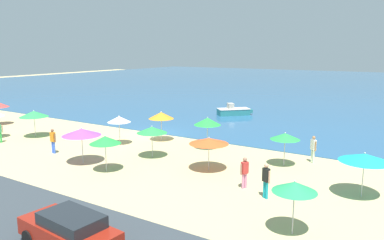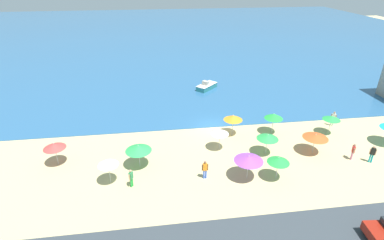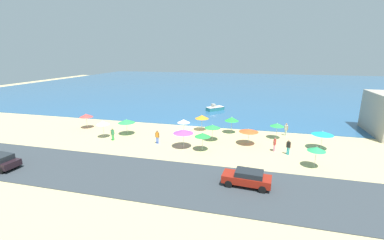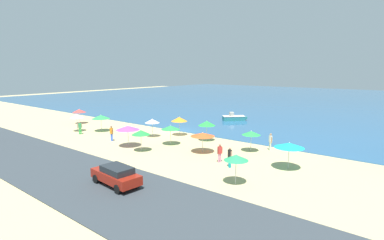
{
  "view_description": "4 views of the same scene",
  "coord_description": "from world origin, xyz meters",
  "px_view_note": "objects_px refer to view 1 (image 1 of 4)",
  "views": [
    {
      "loc": [
        19.77,
        -25.72,
        7.32
      ],
      "look_at": [
        2.24,
        2.14,
        1.11
      ],
      "focal_mm": 35.0,
      "sensor_mm": 36.0,
      "label": 1
    },
    {
      "loc": [
        -6.38,
        -29.71,
        16.46
      ],
      "look_at": [
        -2.46,
        -0.93,
        1.61
      ],
      "focal_mm": 28.0,
      "sensor_mm": 36.0,
      "label": 2
    },
    {
      "loc": [
        9.58,
        -38.21,
        11.36
      ],
      "look_at": [
        0.82,
        -3.86,
        2.04
      ],
      "focal_mm": 24.0,
      "sensor_mm": 36.0,
      "label": 3
    },
    {
      "loc": [
        26.18,
        -30.01,
        8.28
      ],
      "look_at": [
        1.67,
        0.91,
        1.6
      ],
      "focal_mm": 28.0,
      "sensor_mm": 36.0,
      "label": 4
    }
  ],
  "objects_px": {
    "beach_umbrella_8": "(161,115)",
    "beach_umbrella_9": "(34,114)",
    "beach_umbrella_6": "(295,187)",
    "parked_car_1": "(70,230)",
    "beach_umbrella_5": "(365,158)",
    "beach_umbrella_2": "(81,132)",
    "bather_0": "(266,179)",
    "bather_3": "(53,140)",
    "beach_umbrella_4": "(119,119)",
    "beach_umbrella_12": "(152,130)",
    "skiff_nearshore": "(234,111)",
    "beach_umbrella_11": "(209,141)",
    "beach_umbrella_7": "(285,136)",
    "bather_1": "(313,148)",
    "beach_umbrella_3": "(207,121)",
    "bather_2": "(245,171)",
    "beach_umbrella_1": "(105,140)"
  },
  "relations": [
    {
      "from": "beach_umbrella_7",
      "to": "parked_car_1",
      "type": "xyz_separation_m",
      "value": [
        -3.28,
        -14.24,
        -1.11
      ]
    },
    {
      "from": "beach_umbrella_2",
      "to": "beach_umbrella_3",
      "type": "xyz_separation_m",
      "value": [
        5.11,
        7.41,
        0.02
      ]
    },
    {
      "from": "beach_umbrella_8",
      "to": "bather_1",
      "type": "distance_m",
      "value": 12.08
    },
    {
      "from": "beach_umbrella_1",
      "to": "beach_umbrella_2",
      "type": "relative_size",
      "value": 0.91
    },
    {
      "from": "beach_umbrella_8",
      "to": "bather_1",
      "type": "height_order",
      "value": "beach_umbrella_8"
    },
    {
      "from": "beach_umbrella_12",
      "to": "bather_0",
      "type": "xyz_separation_m",
      "value": [
        9.28,
        -2.72,
        -0.92
      ]
    },
    {
      "from": "beach_umbrella_4",
      "to": "beach_umbrella_5",
      "type": "bearing_deg",
      "value": -4.56
    },
    {
      "from": "beach_umbrella_11",
      "to": "beach_umbrella_8",
      "type": "bearing_deg",
      "value": 146.96
    },
    {
      "from": "beach_umbrella_2",
      "to": "bather_0",
      "type": "height_order",
      "value": "beach_umbrella_2"
    },
    {
      "from": "beach_umbrella_6",
      "to": "bather_2",
      "type": "bearing_deg",
      "value": 135.95
    },
    {
      "from": "bather_1",
      "to": "beach_umbrella_2",
      "type": "bearing_deg",
      "value": -147.41
    },
    {
      "from": "beach_umbrella_11",
      "to": "skiff_nearshore",
      "type": "xyz_separation_m",
      "value": [
        -7.31,
        18.55,
        -1.39
      ]
    },
    {
      "from": "beach_umbrella_5",
      "to": "bather_0",
      "type": "xyz_separation_m",
      "value": [
        -4.04,
        -2.76,
        -1.04
      ]
    },
    {
      "from": "beach_umbrella_3",
      "to": "beach_umbrella_12",
      "type": "distance_m",
      "value": 4.45
    },
    {
      "from": "beach_umbrella_3",
      "to": "beach_umbrella_11",
      "type": "xyz_separation_m",
      "value": [
        2.58,
        -4.31,
        -0.24
      ]
    },
    {
      "from": "beach_umbrella_6",
      "to": "skiff_nearshore",
      "type": "xyz_separation_m",
      "value": [
        -14.18,
        23.8,
        -1.53
      ]
    },
    {
      "from": "beach_umbrella_4",
      "to": "beach_umbrella_11",
      "type": "height_order",
      "value": "beach_umbrella_4"
    },
    {
      "from": "bather_0",
      "to": "beach_umbrella_1",
      "type": "bearing_deg",
      "value": -173.14
    },
    {
      "from": "beach_umbrella_3",
      "to": "bather_1",
      "type": "distance_m",
      "value": 7.69
    },
    {
      "from": "beach_umbrella_6",
      "to": "parked_car_1",
      "type": "bearing_deg",
      "value": -139.16
    },
    {
      "from": "skiff_nearshore",
      "to": "bather_1",
      "type": "bearing_deg",
      "value": -47.72
    },
    {
      "from": "beach_umbrella_6",
      "to": "bather_3",
      "type": "distance_m",
      "value": 18.41
    },
    {
      "from": "beach_umbrella_8",
      "to": "parked_car_1",
      "type": "distance_m",
      "value": 17.17
    },
    {
      "from": "beach_umbrella_2",
      "to": "beach_umbrella_3",
      "type": "distance_m",
      "value": 9.0
    },
    {
      "from": "beach_umbrella_4",
      "to": "parked_car_1",
      "type": "distance_m",
      "value": 15.89
    },
    {
      "from": "beach_umbrella_12",
      "to": "skiff_nearshore",
      "type": "height_order",
      "value": "beach_umbrella_12"
    },
    {
      "from": "beach_umbrella_2",
      "to": "beach_umbrella_4",
      "type": "xyz_separation_m",
      "value": [
        -1.39,
        4.97,
        -0.08
      ]
    },
    {
      "from": "beach_umbrella_2",
      "to": "bather_3",
      "type": "xyz_separation_m",
      "value": [
        -3.63,
        0.53,
        -1.08
      ]
    },
    {
      "from": "bather_0",
      "to": "bather_1",
      "type": "distance_m",
      "value": 7.33
    },
    {
      "from": "beach_umbrella_5",
      "to": "parked_car_1",
      "type": "xyz_separation_m",
      "value": [
        -8.28,
        -11.33,
        -1.23
      ]
    },
    {
      "from": "beach_umbrella_5",
      "to": "bather_0",
      "type": "distance_m",
      "value": 5.01
    },
    {
      "from": "beach_umbrella_2",
      "to": "bather_0",
      "type": "distance_m",
      "value": 12.34
    },
    {
      "from": "beach_umbrella_8",
      "to": "beach_umbrella_9",
      "type": "relative_size",
      "value": 1.03
    },
    {
      "from": "beach_umbrella_2",
      "to": "beach_umbrella_11",
      "type": "height_order",
      "value": "beach_umbrella_2"
    },
    {
      "from": "beach_umbrella_11",
      "to": "bather_3",
      "type": "height_order",
      "value": "beach_umbrella_11"
    },
    {
      "from": "beach_umbrella_3",
      "to": "beach_umbrella_4",
      "type": "distance_m",
      "value": 6.95
    },
    {
      "from": "beach_umbrella_9",
      "to": "bather_1",
      "type": "distance_m",
      "value": 22.57
    },
    {
      "from": "beach_umbrella_3",
      "to": "beach_umbrella_9",
      "type": "bearing_deg",
      "value": -163.21
    },
    {
      "from": "beach_umbrella_3",
      "to": "bather_1",
      "type": "relative_size",
      "value": 1.35
    },
    {
      "from": "bather_0",
      "to": "bather_2",
      "type": "distance_m",
      "value": 1.63
    },
    {
      "from": "bather_3",
      "to": "skiff_nearshore",
      "type": "xyz_separation_m",
      "value": [
        4.01,
        21.12,
        -0.53
      ]
    },
    {
      "from": "beach_umbrella_4",
      "to": "beach_umbrella_6",
      "type": "distance_m",
      "value": 17.46
    },
    {
      "from": "beach_umbrella_7",
      "to": "beach_umbrella_11",
      "type": "distance_m",
      "value": 4.94
    },
    {
      "from": "beach_umbrella_4",
      "to": "beach_umbrella_5",
      "type": "distance_m",
      "value": 17.76
    },
    {
      "from": "beach_umbrella_5",
      "to": "beach_umbrella_8",
      "type": "distance_m",
      "value": 16.18
    },
    {
      "from": "bather_1",
      "to": "skiff_nearshore",
      "type": "bearing_deg",
      "value": 132.28
    },
    {
      "from": "bather_0",
      "to": "beach_umbrella_4",
      "type": "bearing_deg",
      "value": 163.01
    },
    {
      "from": "beach_umbrella_4",
      "to": "skiff_nearshore",
      "type": "bearing_deg",
      "value": 83.98
    },
    {
      "from": "beach_umbrella_6",
      "to": "beach_umbrella_8",
      "type": "height_order",
      "value": "beach_umbrella_8"
    },
    {
      "from": "beach_umbrella_5",
      "to": "bather_2",
      "type": "height_order",
      "value": "beach_umbrella_5"
    }
  ]
}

